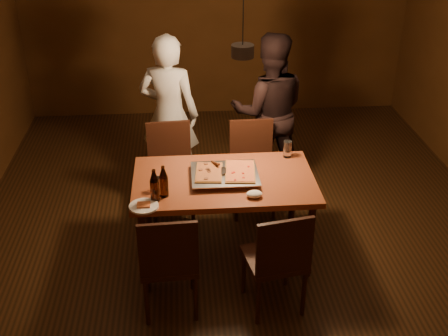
{
  "coord_description": "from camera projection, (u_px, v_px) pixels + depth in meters",
  "views": [
    {
      "loc": [
        -0.49,
        -4.27,
        3.03
      ],
      "look_at": [
        -0.17,
        -0.25,
        0.85
      ],
      "focal_mm": 45.0,
      "sensor_mm": 36.0,
      "label": 1
    }
  ],
  "objects": [
    {
      "name": "spatula",
      "position": [
        223.0,
        171.0,
        4.62
      ],
      "size": [
        0.19,
        0.25,
        0.04
      ],
      "primitive_type": null,
      "rotation": [
        0.0,
        0.0,
        0.46
      ],
      "color": "silver",
      "rests_on": "pizza_tray"
    },
    {
      "name": "room_shell",
      "position": [
        242.0,
        93.0,
        4.55
      ],
      "size": [
        6.0,
        6.0,
        6.0
      ],
      "color": "#39200F",
      "rests_on": "ground"
    },
    {
      "name": "beer_bottle_b",
      "position": [
        164.0,
        181.0,
        4.33
      ],
      "size": [
        0.07,
        0.07,
        0.26
      ],
      "color": "black",
      "rests_on": "dining_table"
    },
    {
      "name": "chair_far_right",
      "position": [
        252.0,
        158.0,
        5.42
      ],
      "size": [
        0.43,
        0.43,
        0.49
      ],
      "rotation": [
        0.0,
        0.0,
        3.16
      ],
      "color": "#38190F",
      "rests_on": "floor"
    },
    {
      "name": "chair_far_left",
      "position": [
        170.0,
        160.0,
        5.38
      ],
      "size": [
        0.45,
        0.45,
        0.49
      ],
      "rotation": [
        0.0,
        0.0,
        3.22
      ],
      "color": "#38190F",
      "rests_on": "floor"
    },
    {
      "name": "chair_near_right",
      "position": [
        279.0,
        254.0,
        4.08
      ],
      "size": [
        0.49,
        0.49,
        0.49
      ],
      "rotation": [
        0.0,
        0.0,
        0.19
      ],
      "color": "#38190F",
      "rests_on": "floor"
    },
    {
      "name": "chair_near_left",
      "position": [
        169.0,
        256.0,
        4.06
      ],
      "size": [
        0.44,
        0.44,
        0.49
      ],
      "rotation": [
        0.0,
        0.0,
        0.04
      ],
      "color": "#38190F",
      "rests_on": "floor"
    },
    {
      "name": "pizza_tray",
      "position": [
        225.0,
        176.0,
        4.63
      ],
      "size": [
        0.55,
        0.45,
        0.05
      ],
      "primitive_type": "cube",
      "rotation": [
        0.0,
        0.0,
        0.0
      ],
      "color": "silver",
      "rests_on": "dining_table"
    },
    {
      "name": "water_glass_left",
      "position": [
        158.0,
        184.0,
        4.45
      ],
      "size": [
        0.07,
        0.07,
        0.11
      ],
      "primitive_type": "cylinder",
      "color": "silver",
      "rests_on": "dining_table"
    },
    {
      "name": "dining_table",
      "position": [
        224.0,
        186.0,
        4.67
      ],
      "size": [
        1.5,
        0.9,
        0.75
      ],
      "color": "#9C4927",
      "rests_on": "floor"
    },
    {
      "name": "diner_dark",
      "position": [
        269.0,
        112.0,
        5.72
      ],
      "size": [
        0.82,
        0.66,
        1.63
      ],
      "primitive_type": "imported",
      "rotation": [
        0.0,
        0.0,
        3.09
      ],
      "color": "black",
      "rests_on": "floor"
    },
    {
      "name": "pizza_cheese",
      "position": [
        240.0,
        171.0,
        4.62
      ],
      "size": [
        0.28,
        0.41,
        0.02
      ],
      "primitive_type": "cube",
      "rotation": [
        0.0,
        0.0,
        -0.1
      ],
      "color": "gold",
      "rests_on": "pizza_tray"
    },
    {
      "name": "plate_slice",
      "position": [
        144.0,
        206.0,
        4.24
      ],
      "size": [
        0.23,
        0.23,
        0.03
      ],
      "color": "white",
      "rests_on": "dining_table"
    },
    {
      "name": "pizza_meat",
      "position": [
        209.0,
        172.0,
        4.61
      ],
      "size": [
        0.25,
        0.36,
        0.02
      ],
      "primitive_type": "cube",
      "rotation": [
        0.0,
        0.0,
        -0.1
      ],
      "color": "maroon",
      "rests_on": "pizza_tray"
    },
    {
      "name": "pendant_lamp",
      "position": [
        243.0,
        50.0,
        4.38
      ],
      "size": [
        0.18,
        0.18,
        1.1
      ],
      "color": "black",
      "rests_on": "ceiling"
    },
    {
      "name": "beer_bottle_a",
      "position": [
        155.0,
        185.0,
        4.27
      ],
      "size": [
        0.07,
        0.07,
        0.27
      ],
      "color": "black",
      "rests_on": "dining_table"
    },
    {
      "name": "water_glass_right",
      "position": [
        288.0,
        149.0,
        4.94
      ],
      "size": [
        0.07,
        0.07,
        0.15
      ],
      "primitive_type": "cylinder",
      "color": "silver",
      "rests_on": "dining_table"
    },
    {
      "name": "napkin",
      "position": [
        254.0,
        194.0,
        4.36
      ],
      "size": [
        0.13,
        0.1,
        0.05
      ],
      "primitive_type": "ellipsoid",
      "color": "white",
      "rests_on": "dining_table"
    },
    {
      "name": "diner_white",
      "position": [
        169.0,
        115.0,
        5.63
      ],
      "size": [
        0.68,
        0.54,
        1.65
      ],
      "primitive_type": "imported",
      "rotation": [
        0.0,
        0.0,
        2.88
      ],
      "color": "silver",
      "rests_on": "floor"
    }
  ]
}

